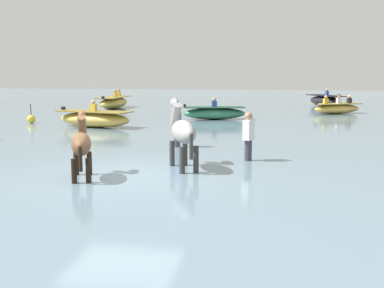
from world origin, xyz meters
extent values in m
plane|color=#756B56|center=(0.00, 0.00, 0.00)|extent=(120.00, 120.00, 0.00)
cube|color=slate|center=(0.00, 10.00, 0.16)|extent=(90.00, 90.00, 0.32)
ellipsoid|color=brown|center=(-0.81, -0.31, 1.11)|extent=(0.84, 1.33, 0.50)
cylinder|color=black|center=(-1.11, 0.05, 0.43)|extent=(0.12, 0.12, 0.85)
cylinder|color=black|center=(-0.82, 0.15, 0.43)|extent=(0.12, 0.12, 0.85)
cylinder|color=black|center=(-0.80, -0.78, 0.43)|extent=(0.12, 0.12, 0.85)
cylinder|color=black|center=(-0.52, -0.67, 0.43)|extent=(0.12, 0.12, 0.85)
cylinder|color=brown|center=(-1.04, 0.31, 1.42)|extent=(0.35, 0.50, 0.58)
ellipsoid|color=brown|center=(-1.08, 0.42, 1.69)|extent=(0.32, 0.47, 0.22)
cylinder|color=black|center=(-0.60, -0.87, 0.87)|extent=(0.08, 0.08, 0.54)
ellipsoid|color=gray|center=(1.23, 1.12, 1.25)|extent=(1.06, 1.49, 0.57)
cylinder|color=#31312F|center=(0.86, 1.49, 0.48)|extent=(0.13, 0.13, 0.96)
cylinder|color=#31312F|center=(1.17, 1.64, 0.48)|extent=(0.13, 0.13, 0.96)
cylinder|color=#31312F|center=(1.30, 0.60, 0.48)|extent=(0.13, 0.13, 0.96)
cylinder|color=#31312F|center=(1.60, 0.75, 0.48)|extent=(0.13, 0.13, 0.96)
cylinder|color=gray|center=(0.91, 1.79, 1.60)|extent=(0.43, 0.57, 0.65)
ellipsoid|color=gray|center=(0.85, 1.92, 1.90)|extent=(0.39, 0.53, 0.24)
cylinder|color=#31312F|center=(1.53, 0.51, 0.98)|extent=(0.09, 0.09, 0.61)
ellipsoid|color=#337556|center=(0.42, 13.73, 0.62)|extent=(3.29, 1.76, 0.60)
cube|color=#1E4634|center=(0.42, 13.73, 0.94)|extent=(3.16, 1.69, 0.04)
cube|color=black|center=(-1.04, 13.39, 1.01)|extent=(0.15, 0.18, 0.18)
cube|color=#3356A8|center=(0.40, 13.81, 1.11)|extent=(0.29, 0.23, 0.30)
sphere|color=tan|center=(0.40, 13.81, 1.35)|extent=(0.18, 0.18, 0.18)
ellipsoid|color=black|center=(6.92, 24.50, 0.68)|extent=(2.66, 3.78, 0.72)
cube|color=black|center=(6.92, 24.50, 1.06)|extent=(2.56, 3.63, 0.04)
cube|color=black|center=(7.62, 22.94, 1.13)|extent=(0.20, 0.18, 0.18)
cube|color=#3356A8|center=(6.99, 24.53, 1.23)|extent=(0.27, 0.31, 0.30)
sphere|color=tan|center=(6.99, 24.53, 1.47)|extent=(0.18, 0.18, 0.18)
ellipsoid|color=gold|center=(6.95, 18.30, 0.59)|extent=(3.05, 2.29, 0.55)
cube|color=olive|center=(6.95, 18.30, 0.89)|extent=(2.93, 2.20, 0.04)
cube|color=black|center=(5.72, 17.62, 0.96)|extent=(0.18, 0.20, 0.18)
cube|color=#232328|center=(7.67, 18.70, 1.06)|extent=(0.31, 0.28, 0.30)
sphere|color=beige|center=(7.67, 18.70, 1.30)|extent=(0.18, 0.18, 0.18)
cube|color=white|center=(7.02, 18.18, 1.06)|extent=(0.31, 0.28, 0.30)
sphere|color=#A37556|center=(7.02, 18.18, 1.30)|extent=(0.18, 0.18, 0.18)
cube|color=gold|center=(6.27, 17.85, 1.06)|extent=(0.31, 0.28, 0.30)
sphere|color=tan|center=(6.27, 17.85, 1.30)|extent=(0.18, 0.18, 0.18)
ellipsoid|color=gold|center=(-4.30, 9.45, 0.65)|extent=(3.67, 2.03, 0.66)
cube|color=olive|center=(-4.30, 9.45, 1.00)|extent=(3.52, 1.95, 0.04)
cube|color=black|center=(-5.92, 9.87, 1.07)|extent=(0.16, 0.18, 0.18)
cube|color=gold|center=(-4.31, 9.41, 1.17)|extent=(0.30, 0.24, 0.30)
sphere|color=tan|center=(-4.31, 9.41, 1.41)|extent=(0.18, 0.18, 0.18)
ellipsoid|color=gold|center=(-7.08, 20.07, 0.68)|extent=(1.32, 4.17, 0.72)
cube|color=olive|center=(-7.08, 20.07, 1.05)|extent=(1.27, 4.00, 0.04)
cube|color=black|center=(-7.07, 18.07, 1.12)|extent=(0.16, 0.12, 0.18)
cube|color=gold|center=(-7.09, 21.23, 1.22)|extent=(0.18, 0.26, 0.30)
sphere|color=#A37556|center=(-7.09, 21.23, 1.46)|extent=(0.18, 0.18, 0.18)
cube|color=gold|center=(-6.94, 20.07, 1.22)|extent=(0.18, 0.26, 0.30)
sphere|color=#A37556|center=(-6.94, 20.07, 1.46)|extent=(0.18, 0.18, 0.18)
cylinder|color=#383842|center=(2.74, 2.56, 0.44)|extent=(0.20, 0.20, 0.88)
cube|color=white|center=(2.74, 2.56, 1.15)|extent=(0.31, 0.37, 0.54)
sphere|color=#A37556|center=(2.74, 2.56, 1.53)|extent=(0.20, 0.20, 0.20)
cylinder|color=#383842|center=(0.36, 4.58, 0.44)|extent=(0.20, 0.20, 0.88)
cube|color=#3356A8|center=(0.36, 4.58, 1.15)|extent=(0.22, 0.33, 0.54)
sphere|color=#A37556|center=(0.36, 4.58, 1.53)|extent=(0.20, 0.20, 0.20)
sphere|color=yellow|center=(-7.83, 10.51, 0.51)|extent=(0.39, 0.39, 0.39)
cylinder|color=black|center=(-7.83, 10.51, 0.96)|extent=(0.04, 0.04, 0.50)
camera|label=1|loc=(3.41, -10.28, 2.69)|focal=44.86mm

